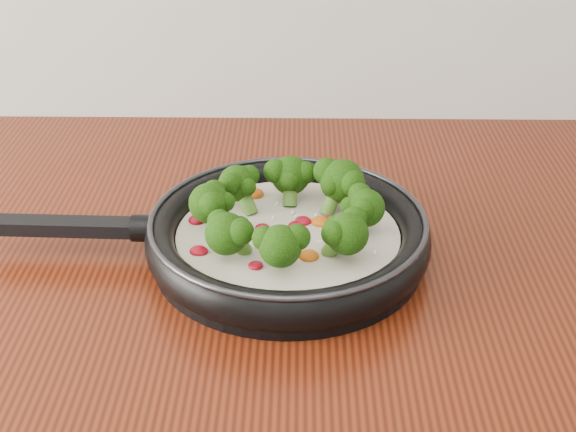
{
  "coord_description": "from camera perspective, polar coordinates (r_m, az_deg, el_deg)",
  "views": [
    {
      "loc": [
        0.11,
        0.42,
        1.35
      ],
      "look_at": [
        0.09,
        1.11,
        0.95
      ],
      "focal_mm": 49.3,
      "sensor_mm": 36.0,
      "label": 1
    }
  ],
  "objects": [
    {
      "name": "skillet",
      "position": [
        0.81,
        -0.17,
        -1.18
      ],
      "size": [
        0.46,
        0.3,
        0.09
      ],
      "color": "black",
      "rests_on": "counter"
    }
  ]
}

